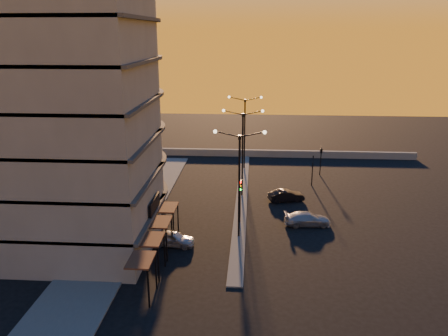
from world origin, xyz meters
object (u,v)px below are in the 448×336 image
(streetlamp_mid, at_px, (243,146))
(car_wagon, at_px, (307,219))
(car_hatchback, at_px, (173,239))
(traffic_light_main, at_px, (240,194))
(car_sedan, at_px, (286,196))

(streetlamp_mid, distance_m, car_wagon, 10.69)
(streetlamp_mid, distance_m, car_hatchback, 14.05)
(streetlamp_mid, height_order, car_wagon, streetlamp_mid)
(traffic_light_main, bearing_deg, car_hatchback, -138.30)
(streetlamp_mid, relative_size, traffic_light_main, 2.24)
(streetlamp_mid, bearing_deg, car_wagon, -48.79)
(streetlamp_mid, height_order, car_sedan, streetlamp_mid)
(traffic_light_main, relative_size, car_hatchback, 1.15)
(streetlamp_mid, xyz_separation_m, car_wagon, (6.23, -7.11, -4.98))
(car_sedan, height_order, car_wagon, car_wagon)
(car_sedan, bearing_deg, streetlamp_mid, 61.18)
(car_hatchback, bearing_deg, streetlamp_mid, -18.29)
(traffic_light_main, bearing_deg, car_wagon, 0.13)
(car_sedan, xyz_separation_m, car_wagon, (1.55, -5.92, 0.00))
(car_hatchback, relative_size, car_sedan, 0.99)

